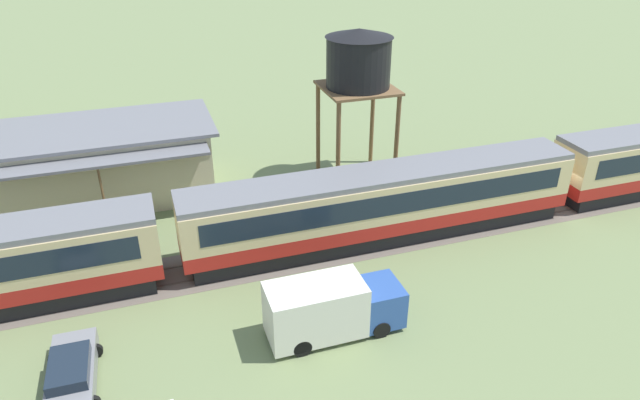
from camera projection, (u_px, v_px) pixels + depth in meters
The scene contains 7 objects.
ground_plane at pixel (553, 207), 34.90m from camera, with size 600.00×600.00×0.00m, color #707F51.
passenger_train at pixel (388, 201), 30.83m from camera, with size 67.80×2.95×4.12m.
railway_track at pixel (316, 249), 30.76m from camera, with size 126.67×3.60×0.04m.
station_building at pixel (103, 162), 35.12m from camera, with size 13.64×8.13×4.64m.
water_tower at pixel (358, 62), 34.94m from camera, with size 4.44×4.44×9.87m.
parked_car_grey at pixel (71, 375), 21.91m from camera, with size 2.19×4.66×1.31m.
delivery_truck_blue at pixel (331, 308), 24.33m from camera, with size 5.95×2.13×2.64m.
Camera 1 is at (-23.23, -24.43, 16.91)m, focal length 32.00 mm.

